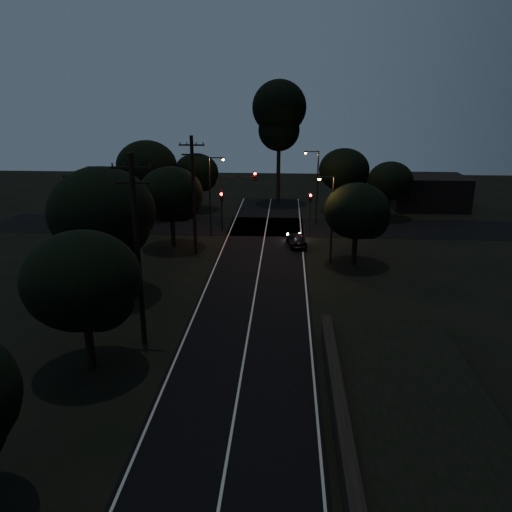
{
  "coord_description": "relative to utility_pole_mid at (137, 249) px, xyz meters",
  "views": [
    {
      "loc": [
        2.19,
        -10.8,
        13.95
      ],
      "look_at": [
        0.0,
        24.0,
        2.5
      ],
      "focal_mm": 35.0,
      "sensor_mm": 36.0,
      "label": 1
    }
  ],
  "objects": [
    {
      "name": "utility_pole_far",
      "position": [
        0.0,
        17.0,
        -0.25
      ],
      "size": [
        2.2,
        0.3,
        10.5
      ],
      "color": "black",
      "rests_on": "ground"
    },
    {
      "name": "streetlight_c",
      "position": [
        11.83,
        15.0,
        -1.39
      ],
      "size": [
        1.46,
        0.26,
        7.5
      ],
      "color": "black",
      "rests_on": "ground"
    },
    {
      "name": "tree_right_a",
      "position": [
        14.19,
        14.89,
        -1.23
      ],
      "size": [
        5.47,
        5.47,
        6.95
      ],
      "color": "black",
      "rests_on": "ground"
    },
    {
      "name": "building_right",
      "position": [
        26.0,
        38.0,
        -3.74
      ],
      "size": [
        9.0,
        7.0,
        4.0
      ],
      "primitive_type": "cube",
      "color": "black",
      "rests_on": "ground"
    },
    {
      "name": "signal_right",
      "position": [
        10.6,
        24.99,
        -2.9
      ],
      "size": [
        0.28,
        0.35,
        4.1
      ],
      "color": "black",
      "rests_on": "ground"
    },
    {
      "name": "streetlight_a",
      "position": [
        0.69,
        23.0,
        -1.1
      ],
      "size": [
        1.66,
        0.26,
        8.0
      ],
      "color": "black",
      "rests_on": "ground"
    },
    {
      "name": "tree_left_b",
      "position": [
        -1.79,
        -3.12,
        -0.87
      ],
      "size": [
        5.91,
        5.91,
        7.51
      ],
      "color": "black",
      "rests_on": "ground"
    },
    {
      "name": "streetlight_b",
      "position": [
        11.31,
        29.0,
        -1.1
      ],
      "size": [
        1.66,
        0.26,
        8.0
      ],
      "color": "black",
      "rests_on": "ground"
    },
    {
      "name": "road_surface",
      "position": [
        6.0,
        16.12,
        -5.73
      ],
      "size": [
        60.0,
        70.0,
        0.03
      ],
      "color": "black",
      "rests_on": "ground"
    },
    {
      "name": "signal_left",
      "position": [
        1.4,
        24.99,
        -2.9
      ],
      "size": [
        0.28,
        0.35,
        4.1
      ],
      "color": "black",
      "rests_on": "ground"
    },
    {
      "name": "tree_far_e",
      "position": [
        20.18,
        31.9,
        -1.52
      ],
      "size": [
        5.14,
        5.14,
        6.52
      ],
      "color": "black",
      "rests_on": "ground"
    },
    {
      "name": "tree_far_nw",
      "position": [
        -2.81,
        34.89,
        -1.25
      ],
      "size": [
        5.48,
        5.48,
        6.94
      ],
      "color": "black",
      "rests_on": "ground"
    },
    {
      "name": "signal_mast",
      "position": [
        3.09,
        24.99,
        -1.4
      ],
      "size": [
        3.7,
        0.35,
        6.25
      ],
      "color": "black",
      "rests_on": "ground"
    },
    {
      "name": "building_left",
      "position": [
        -14.0,
        37.0,
        -3.54
      ],
      "size": [
        10.0,
        8.0,
        4.4
      ],
      "primitive_type": "cube",
      "color": "black",
      "rests_on": "ground"
    },
    {
      "name": "car",
      "position": [
        9.2,
        19.89,
        -5.07
      ],
      "size": [
        2.15,
        4.11,
        1.33
      ],
      "primitive_type": "imported",
      "rotation": [
        0.0,
        0.0,
        3.29
      ],
      "color": "black",
      "rests_on": "ground"
    },
    {
      "name": "utility_pole_mid",
      "position": [
        0.0,
        0.0,
        0.0
      ],
      "size": [
        2.2,
        0.3,
        11.0
      ],
      "color": "black",
      "rests_on": "ground"
    },
    {
      "name": "tall_pine",
      "position": [
        7.0,
        40.0,
        5.51
      ],
      "size": [
        6.86,
        6.86,
        15.6
      ],
      "color": "black",
      "rests_on": "ground"
    },
    {
      "name": "tree_left_d",
      "position": [
        -2.29,
        18.88,
        -0.83
      ],
      "size": [
        5.98,
        5.98,
        7.58
      ],
      "color": "black",
      "rests_on": "ground"
    },
    {
      "name": "tree_far_ne",
      "position": [
        15.21,
        34.88,
        -0.78
      ],
      "size": [
        6.06,
        6.06,
        7.67
      ],
      "color": "black",
      "rests_on": "ground"
    },
    {
      "name": "tree_left_c",
      "position": [
        -4.24,
        6.85,
        0.23
      ],
      "size": [
        7.31,
        7.31,
        9.23
      ],
      "color": "black",
      "rests_on": "ground"
    },
    {
      "name": "retaining_wall",
      "position": [
        13.74,
        -12.0,
        -5.12
      ],
      "size": [
        6.93,
        26.0,
        1.6
      ],
      "color": "black",
      "rests_on": "ground"
    },
    {
      "name": "tree_far_w",
      "position": [
        -7.75,
        30.86,
        0.0
      ],
      "size": [
        6.93,
        6.93,
        8.83
      ],
      "color": "black",
      "rests_on": "ground"
    }
  ]
}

